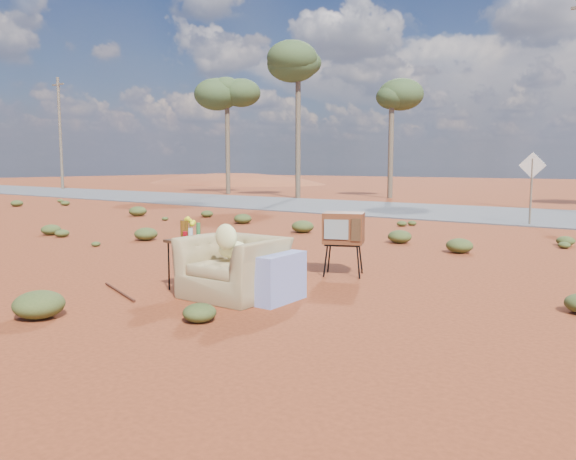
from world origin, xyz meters
The scene contains 13 objects.
ground centered at (0.00, 0.00, 0.00)m, with size 140.00×140.00×0.00m, color brown.
highway centered at (0.00, 15.00, 0.02)m, with size 140.00×7.00×0.04m, color #565659.
dirt_mound centered at (-30.00, 34.00, 0.00)m, with size 26.00×18.00×2.00m, color #9B4925.
armchair centered at (0.53, -0.08, 0.52)m, with size 1.52×0.98×1.12m.
tv_unit centered at (0.88, 2.10, 0.78)m, with size 0.80×0.73×1.05m.
side_table centered at (-0.43, -0.13, 0.77)m, with size 0.57×0.57×1.04m.
rusty_bar centered at (-1.06, -0.91, 0.02)m, with size 0.04×0.04×1.34m, color #451C12.
road_sign centered at (1.50, 12.00, 1.50)m, with size 0.78×0.06×2.19m.
eucalyptus_far_left centered at (-18.00, 20.00, 5.94)m, with size 3.20×3.20×7.10m.
eucalyptus_left centered at (-12.00, 19.00, 6.92)m, with size 3.20×3.20×8.10m.
eucalyptus_near_left centered at (-8.00, 22.00, 5.45)m, with size 3.20×3.20×6.60m.
utility_pole_west centered at (-32.00, 17.50, 4.15)m, with size 1.40×0.20×8.00m.
scrub_patch centered at (-0.82, 4.41, 0.14)m, with size 17.49×8.07×0.33m.
Camera 1 is at (5.57, -5.84, 1.84)m, focal length 35.00 mm.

